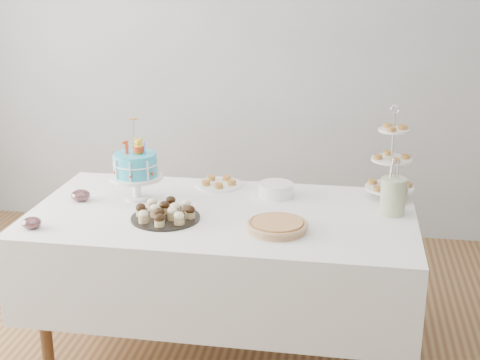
% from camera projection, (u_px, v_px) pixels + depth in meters
% --- Properties ---
extents(walls, '(5.04, 4.04, 2.70)m').
position_uv_depth(walls, '(207.00, 111.00, 2.88)').
color(walls, gray).
rests_on(walls, floor).
extents(table, '(1.92, 1.02, 0.77)m').
position_uv_depth(table, '(222.00, 253.00, 3.42)').
color(table, white).
rests_on(table, floor).
extents(birthday_cake, '(0.28, 0.28, 0.43)m').
position_uv_depth(birthday_cake, '(136.00, 178.00, 3.49)').
color(birthday_cake, white).
rests_on(birthday_cake, table).
extents(cupcake_tray, '(0.34, 0.34, 0.08)m').
position_uv_depth(cupcake_tray, '(165.00, 212.00, 3.24)').
color(cupcake_tray, black).
rests_on(cupcake_tray, table).
extents(pie, '(0.29, 0.29, 0.05)m').
position_uv_depth(pie, '(277.00, 226.00, 3.11)').
color(pie, tan).
rests_on(pie, table).
extents(tiered_stand, '(0.26, 0.26, 0.50)m').
position_uv_depth(tiered_stand, '(391.00, 160.00, 3.48)').
color(tiered_stand, silver).
rests_on(tiered_stand, table).
extents(plate_stack, '(0.19, 0.19, 0.07)m').
position_uv_depth(plate_stack, '(276.00, 190.00, 3.56)').
color(plate_stack, white).
rests_on(plate_stack, table).
extents(pastry_plate, '(0.26, 0.26, 0.04)m').
position_uv_depth(pastry_plate, '(219.00, 183.00, 3.73)').
color(pastry_plate, white).
rests_on(pastry_plate, table).
extents(jam_bowl_a, '(0.09, 0.09, 0.05)m').
position_uv_depth(jam_bowl_a, '(32.00, 223.00, 3.14)').
color(jam_bowl_a, silver).
rests_on(jam_bowl_a, table).
extents(jam_bowl_b, '(0.10, 0.10, 0.06)m').
position_uv_depth(jam_bowl_b, '(81.00, 196.00, 3.50)').
color(jam_bowl_b, silver).
rests_on(jam_bowl_b, table).
extents(utensil_pitcher, '(0.13, 0.13, 0.28)m').
position_uv_depth(utensil_pitcher, '(393.00, 195.00, 3.29)').
color(utensil_pitcher, beige).
rests_on(utensil_pitcher, table).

